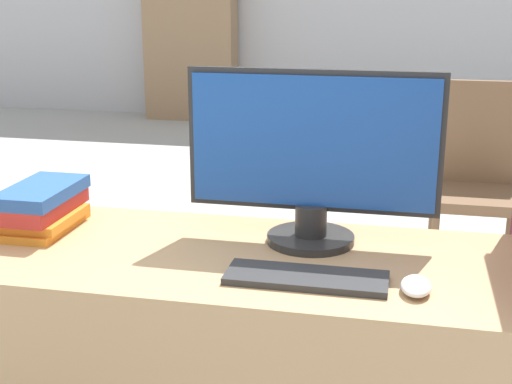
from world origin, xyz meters
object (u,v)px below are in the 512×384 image
object	(u,v)px
keyboard	(306,278)
far_chair	(477,173)
mouse	(416,286)
book_stack	(41,207)
monitor	(312,157)

from	to	relation	value
keyboard	far_chair	distance (m)	2.10
far_chair	mouse	bearing A→B (deg)	-92.95
book_stack	mouse	bearing A→B (deg)	-11.98
book_stack	far_chair	world-z (taller)	far_chair
mouse	far_chair	bearing A→B (deg)	81.42
keyboard	far_chair	world-z (taller)	far_chair
mouse	keyboard	bearing A→B (deg)	177.33
keyboard	far_chair	bearing A→B (deg)	74.92
monitor	book_stack	world-z (taller)	monitor
keyboard	far_chair	size ratio (longest dim) A/B	0.38
mouse	monitor	bearing A→B (deg)	135.16
monitor	keyboard	bearing A→B (deg)	-84.18
mouse	far_chair	xyz separation A→B (m)	(0.31, 2.03, -0.26)
monitor	book_stack	xyz separation A→B (m)	(-0.72, -0.05, -0.16)
monitor	keyboard	distance (m)	0.33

